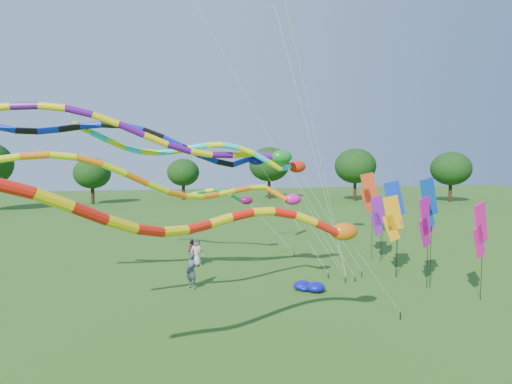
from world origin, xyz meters
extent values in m
plane|color=#255917|center=(0.00, 0.00, 0.00)|extent=(160.00, 160.00, 0.00)
cylinder|color=#382314|center=(35.66, 39.42, 1.10)|extent=(0.50, 0.50, 2.19)
ellipsoid|color=#0F360E|center=(35.66, 39.42, 3.96)|extent=(4.63, 4.63, 3.93)
cylinder|color=#382314|center=(26.43, 51.57, 1.65)|extent=(0.50, 0.50, 3.30)
ellipsoid|color=#0F360E|center=(26.43, 51.57, 5.95)|extent=(6.96, 6.96, 5.92)
cylinder|color=#382314|center=(10.92, 50.78, 1.57)|extent=(0.50, 0.50, 3.13)
ellipsoid|color=#0F360E|center=(10.92, 50.78, 5.66)|extent=(6.61, 6.61, 5.62)
cylinder|color=#382314|center=(-2.84, 56.66, 1.08)|extent=(0.50, 0.50, 2.17)
ellipsoid|color=#0F360E|center=(-2.84, 56.66, 3.91)|extent=(4.57, 4.57, 3.89)
cylinder|color=#382314|center=(-16.33, 50.66, 1.55)|extent=(0.50, 0.50, 3.11)
ellipsoid|color=#0F360E|center=(-16.33, 50.66, 5.62)|extent=(6.57, 6.57, 5.58)
cylinder|color=black|center=(2.31, -1.30, 0.15)|extent=(0.05, 0.05, 0.30)
cylinder|color=silver|center=(0.84, -1.83, 2.03)|extent=(0.02, 0.02, 4.69)
ellipsoid|color=#DD610B|center=(-0.63, -2.37, 3.78)|extent=(0.98, 0.63, 0.63)
cylinder|color=red|center=(-1.35, -2.52, 3.97)|extent=(0.28, 0.28, 0.88)
cylinder|color=yellow|center=(-2.14, -2.62, 4.30)|extent=(0.28, 0.28, 0.84)
cylinder|color=red|center=(-2.91, -2.74, 4.53)|extent=(0.28, 0.28, 0.80)
cylinder|color=yellow|center=(-3.67, -2.92, 4.61)|extent=(0.28, 0.28, 0.77)
cylinder|color=red|center=(-4.40, -3.16, 4.57)|extent=(0.28, 0.28, 0.78)
cylinder|color=yellow|center=(-5.11, -3.46, 4.45)|extent=(0.28, 0.28, 0.79)
cylinder|color=red|center=(-5.80, -3.82, 4.34)|extent=(0.28, 0.28, 0.79)
cylinder|color=yellow|center=(-6.47, -4.23, 4.31)|extent=(0.28, 0.28, 0.79)
cylinder|color=red|center=(-7.13, -4.67, 4.42)|extent=(0.28, 0.28, 0.82)
cylinder|color=yellow|center=(-7.79, -5.12, 4.67)|extent=(0.28, 0.28, 0.85)
cylinder|color=red|center=(-8.46, -5.54, 5.00)|extent=(0.28, 0.28, 0.87)
cylinder|color=yellow|center=(-9.14, -5.93, 5.36)|extent=(0.28, 0.28, 0.85)
cylinder|color=red|center=(-9.84, -6.26, 5.66)|extent=(0.28, 0.28, 0.81)
cylinder|color=black|center=(2.36, 3.83, 0.15)|extent=(0.05, 0.05, 0.30)
cylinder|color=silver|center=(0.76, 3.30, 2.37)|extent=(0.02, 0.02, 5.37)
ellipsoid|color=#E01891|center=(-0.83, 2.77, 4.47)|extent=(0.82, 0.53, 0.53)
cylinder|color=orange|center=(-1.64, 2.78, 4.75)|extent=(0.24, 0.24, 1.12)
cylinder|color=#DCF10C|center=(-2.50, 2.78, 5.03)|extent=(0.24, 0.24, 0.82)
cylinder|color=orange|center=(-3.27, 2.51, 4.97)|extent=(0.24, 0.24, 0.83)
cylinder|color=#DCF10C|center=(-4.02, 2.18, 4.86)|extent=(0.24, 0.24, 0.83)
cylinder|color=orange|center=(-4.76, 1.80, 4.78)|extent=(0.24, 0.24, 0.83)
cylinder|color=#DCF10C|center=(-5.48, 1.38, 4.79)|extent=(0.24, 0.24, 0.84)
cylinder|color=orange|center=(-6.19, 0.94, 4.94)|extent=(0.24, 0.24, 0.87)
cylinder|color=#DCF10C|center=(-6.91, 0.50, 5.22)|extent=(0.24, 0.24, 0.90)
cylinder|color=orange|center=(-7.64, 0.10, 5.58)|extent=(0.24, 0.24, 0.91)
cylinder|color=#DCF10C|center=(-8.38, -0.26, 5.95)|extent=(0.24, 0.24, 0.89)
cylinder|color=orange|center=(-9.14, -0.56, 6.23)|extent=(0.24, 0.24, 0.85)
cylinder|color=#DCF10C|center=(-9.93, -0.79, 6.39)|extent=(0.24, 0.24, 0.82)
cylinder|color=orange|center=(-10.73, -0.96, 6.40)|extent=(0.24, 0.24, 0.83)
cylinder|color=#DCF10C|center=(-11.55, -1.08, 6.30)|extent=(0.24, 0.24, 0.85)
cylinder|color=black|center=(2.95, 3.93, 0.15)|extent=(0.05, 0.05, 0.30)
cylinder|color=silver|center=(0.93, 3.81, 3.35)|extent=(0.02, 0.02, 7.36)
ellipsoid|color=#178022|center=(-1.09, 3.69, 6.42)|extent=(1.03, 0.66, 0.66)
cylinder|color=#5C0D8F|center=(-1.96, 3.86, 6.50)|extent=(0.30, 0.30, 1.12)
cylinder|color=yellow|center=(-2.97, 3.96, 6.54)|extent=(0.30, 0.30, 1.02)
cylinder|color=#5C0D8F|center=(-3.96, 3.74, 6.50)|extent=(0.30, 0.30, 1.02)
cylinder|color=yellow|center=(-4.96, 3.49, 6.58)|extent=(0.30, 0.30, 1.03)
cylinder|color=#5C0D8F|center=(-5.95, 3.24, 6.80)|extent=(0.30, 0.30, 1.06)
cylinder|color=yellow|center=(-6.94, 3.01, 7.14)|extent=(0.30, 0.30, 1.09)
cylinder|color=#5C0D8F|center=(-7.94, 2.81, 7.54)|extent=(0.30, 0.30, 1.09)
cylinder|color=yellow|center=(-8.93, 2.68, 7.93)|extent=(0.30, 0.30, 1.07)
cylinder|color=#5C0D8F|center=(-9.94, 2.61, 8.22)|extent=(0.30, 0.30, 1.03)
cylinder|color=yellow|center=(-10.94, 2.60, 8.37)|extent=(0.30, 0.30, 1.01)
cylinder|color=#5C0D8F|center=(-11.96, 2.66, 8.39)|extent=(0.30, 0.30, 1.02)
cylinder|color=black|center=(1.85, 4.83, 0.15)|extent=(0.05, 0.05, 0.30)
cylinder|color=silver|center=(-0.15, 4.63, 3.31)|extent=(0.02, 0.02, 7.27)
ellipsoid|color=#0C0CB4|center=(-2.15, 4.44, 6.34)|extent=(0.95, 0.61, 0.61)
cylinder|color=#0D27D8|center=(-2.92, 4.39, 6.19)|extent=(0.28, 0.28, 0.89)
cylinder|color=black|center=(-3.76, 4.23, 6.12)|extent=(0.28, 0.28, 0.88)
cylinder|color=#0D27D8|center=(-4.58, 3.96, 6.35)|extent=(0.28, 0.28, 0.91)
cylinder|color=black|center=(-5.40, 3.72, 6.69)|extent=(0.28, 0.28, 0.94)
cylinder|color=#0D27D8|center=(-6.23, 3.54, 7.07)|extent=(0.28, 0.28, 0.93)
cylinder|color=black|center=(-7.06, 3.41, 7.42)|extent=(0.28, 0.28, 0.90)
cylinder|color=#0D27D8|center=(-7.90, 3.36, 7.67)|extent=(0.28, 0.28, 0.86)
cylinder|color=black|center=(-8.75, 3.37, 7.76)|extent=(0.28, 0.28, 0.85)
cylinder|color=#0D27D8|center=(-9.61, 3.43, 7.73)|extent=(0.28, 0.28, 0.86)
cylinder|color=black|center=(-10.46, 3.53, 7.62)|extent=(0.28, 0.28, 0.87)
cylinder|color=#0D27D8|center=(-11.32, 3.64, 7.51)|extent=(0.28, 0.28, 0.87)
cylinder|color=black|center=(-12.18, 3.74, 7.48)|extent=(0.28, 0.28, 0.86)
cylinder|color=#0D27D8|center=(-13.03, 3.80, 7.58)|extent=(0.28, 0.28, 0.87)
cylinder|color=black|center=(3.75, 4.77, 0.15)|extent=(0.05, 0.05, 0.30)
cylinder|color=silver|center=(1.82, 4.56, 3.11)|extent=(0.02, 0.02, 6.87)
ellipsoid|color=red|center=(-0.11, 4.36, 5.94)|extent=(0.93, 0.60, 0.60)
cylinder|color=#0DE6E3|center=(-0.79, 4.08, 5.90)|extent=(0.27, 0.27, 0.82)
cylinder|color=#E2FB0D|center=(-1.47, 3.75, 6.04)|extent=(0.27, 0.27, 0.81)
cylinder|color=#0DE6E3|center=(-2.17, 3.60, 6.40)|extent=(0.27, 0.27, 0.80)
cylinder|color=#E2FB0D|center=(-2.87, 3.52, 6.71)|extent=(0.27, 0.27, 0.76)
cylinder|color=#0DE6E3|center=(-3.59, 3.51, 6.91)|extent=(0.27, 0.27, 0.73)
cylinder|color=#E2FB0D|center=(-4.31, 3.55, 6.96)|extent=(0.27, 0.27, 0.73)
cylinder|color=#0DE6E3|center=(-5.03, 3.64, 6.88)|extent=(0.27, 0.27, 0.75)
cylinder|color=#E2FB0D|center=(-5.76, 3.76, 6.75)|extent=(0.27, 0.27, 0.75)
cylinder|color=#0DE6E3|center=(-6.49, 3.87, 6.64)|extent=(0.27, 0.27, 0.74)
cylinder|color=#E2FB0D|center=(-7.21, 3.96, 6.61)|extent=(0.27, 0.27, 0.73)
cylinder|color=#0DE6E3|center=(-7.93, 4.00, 6.73)|extent=(0.27, 0.27, 0.74)
cylinder|color=#E2FB0D|center=(-8.65, 3.98, 6.98)|extent=(0.27, 0.27, 0.78)
cylinder|color=#0DE6E3|center=(-9.35, 3.89, 7.31)|extent=(0.27, 0.27, 0.80)
cylinder|color=#E2FB0D|center=(-10.05, 3.74, 7.66)|extent=(0.27, 0.27, 0.79)
cylinder|color=black|center=(1.68, 10.04, 0.15)|extent=(0.05, 0.05, 0.30)
cylinder|color=silver|center=(0.19, 10.45, 1.99)|extent=(0.02, 0.02, 4.61)
ellipsoid|color=#7C0B4B|center=(-1.31, 10.86, 3.69)|extent=(0.80, 0.52, 0.52)
cylinder|color=#128B2F|center=(-1.99, 10.76, 3.90)|extent=(0.23, 0.23, 0.89)
cylinder|color=#FFFE0D|center=(-2.60, 10.68, 4.22)|extent=(0.23, 0.23, 0.61)
cylinder|color=#128B2F|center=(-3.12, 10.92, 4.36)|extent=(0.23, 0.23, 0.58)
cylinder|color=#FFFE0D|center=(-3.63, 11.21, 4.36)|extent=(0.23, 0.23, 0.60)
cylinder|color=#128B2F|center=(-4.12, 11.54, 4.25)|extent=(0.23, 0.23, 0.62)
cylinder|color=#FFFE0D|center=(-4.62, 11.87, 4.09)|extent=(0.23, 0.23, 0.62)
cylinder|color=#128B2F|center=(-5.12, 12.20, 3.97)|extent=(0.23, 0.23, 0.60)
cylinder|color=#FFFE0D|center=(-5.62, 12.49, 3.96)|extent=(0.23, 0.23, 0.58)
cylinder|color=#128B2F|center=(-6.15, 12.72, 4.09)|extent=(0.23, 0.23, 0.60)
cylinder|color=#FFFE0D|center=(-6.68, 12.90, 4.34)|extent=(0.23, 0.23, 0.64)
cylinder|color=#128B2F|center=(-7.24, 13.00, 4.67)|extent=(0.23, 0.23, 0.67)
cylinder|color=#FFFE0D|center=(-7.82, 13.05, 4.99)|extent=(0.23, 0.23, 0.65)
cylinder|color=#128B2F|center=(-8.40, 13.04, 5.21)|extent=(0.23, 0.23, 0.62)
cylinder|color=#FFFE0D|center=(-9.00, 13.01, 5.31)|extent=(0.23, 0.23, 0.60)
cylinder|color=black|center=(2.50, 4.00, 0.15)|extent=(0.04, 0.04, 0.30)
cylinder|color=silver|center=(-2.03, 4.00, 8.08)|extent=(0.01, 0.01, 18.01)
cylinder|color=black|center=(2.50, 4.00, 0.15)|extent=(0.04, 0.04, 0.30)
cylinder|color=silver|center=(-0.55, 2.88, 10.74)|extent=(0.01, 0.01, 21.86)
cylinder|color=black|center=(2.50, 4.00, 0.15)|extent=(0.04, 0.04, 0.30)
cylinder|color=silver|center=(0.85, 5.61, 8.02)|extent=(0.01, 0.01, 16.11)
cylinder|color=black|center=(6.06, 2.14, 2.55)|extent=(0.02, 0.02, 5.09)
cube|color=#0B3DA1|center=(5.84, 2.11, 4.49)|extent=(1.15, 0.27, 1.93)
cube|color=#0B3DA1|center=(5.76, 2.09, 3.69)|extent=(1.00, 0.25, 1.51)
cylinder|color=black|center=(6.98, 8.34, 1.88)|extent=(0.02, 0.02, 3.77)
cube|color=green|center=(6.77, 8.26, 3.17)|extent=(1.11, 0.48, 1.93)
cube|color=green|center=(6.70, 8.23, 2.37)|extent=(0.97, 0.43, 1.51)
cylinder|color=black|center=(5.58, 4.33, 2.42)|extent=(0.02, 0.02, 4.83)
cube|color=#0D2DBD|center=(5.38, 4.42, 4.23)|extent=(1.09, 0.55, 1.93)
cube|color=#0D2DBD|center=(5.30, 4.45, 3.43)|extent=(0.95, 0.49, 1.51)
cylinder|color=black|center=(6.55, 7.78, 1.89)|extent=(0.02, 0.02, 3.78)
cube|color=purple|center=(6.33, 7.75, 3.18)|extent=(1.16, 0.22, 1.93)
cube|color=purple|center=(6.25, 7.74, 2.38)|extent=(1.01, 0.20, 1.51)
cylinder|color=black|center=(5.87, 2.11, 2.10)|extent=(0.02, 0.02, 4.19)
cube|color=#CB0B93|center=(5.67, 2.02, 3.59)|extent=(1.09, 0.54, 1.93)
cube|color=#CB0B93|center=(5.59, 1.99, 2.79)|extent=(0.95, 0.48, 1.51)
cylinder|color=black|center=(5.51, 4.31, 2.03)|extent=(0.02, 0.02, 4.07)
cube|color=#FF9F0D|center=(5.30, 4.36, 3.47)|extent=(1.15, 0.32, 1.93)
cube|color=#FF9F0D|center=(5.22, 4.38, 2.67)|extent=(1.00, 0.29, 1.51)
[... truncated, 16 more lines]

